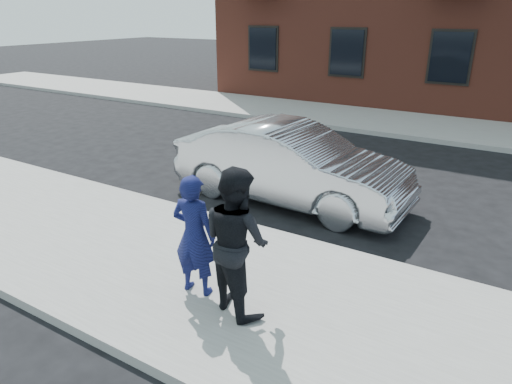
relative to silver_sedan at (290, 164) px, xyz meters
The scene contains 8 objects.
ground 3.48m from the silver_sedan, 70.72° to the right, with size 100.00×100.00×0.00m, color black.
near_sidewalk 3.70m from the silver_sedan, 72.02° to the right, with size 50.00×3.50×0.15m, color gray.
near_curb 2.12m from the silver_sedan, 55.84° to the right, with size 50.00×0.10×0.15m, color #999691.
far_sidewalk 8.16m from the silver_sedan, 82.08° to the left, with size 50.00×3.50×0.15m, color gray.
far_curb 6.39m from the silver_sedan, 79.85° to the left, with size 50.00×0.10×0.15m, color #999691.
silver_sedan is the anchor object (origin of this frame).
man_hoodie 3.84m from the silver_sedan, 81.91° to the right, with size 0.66×0.52×1.67m.
man_peacoat 4.01m from the silver_sedan, 72.36° to the right, with size 1.12×1.01×1.90m.
Camera 1 is at (2.86, -4.72, 3.71)m, focal length 32.00 mm.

